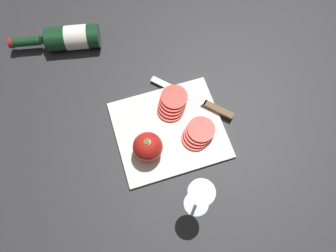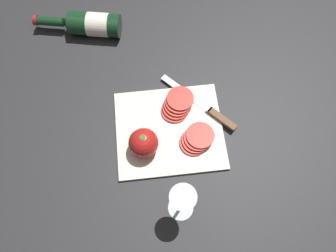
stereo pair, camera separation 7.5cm
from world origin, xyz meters
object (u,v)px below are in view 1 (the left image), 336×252
at_px(wine_glass, 200,196).
at_px(knife, 209,105).
at_px(whole_tomato, 148,147).
at_px(tomato_slice_stack_near, 172,103).
at_px(wine_bottle, 70,38).
at_px(tomato_slice_stack_far, 198,134).

relative_size(wine_glass, knife, 0.73).
relative_size(whole_tomato, tomato_slice_stack_near, 0.80).
height_order(wine_bottle, whole_tomato, whole_tomato).
bearing_deg(wine_glass, tomato_slice_stack_near, -95.11).
bearing_deg(knife, whole_tomato, 68.39).
distance_m(wine_bottle, wine_glass, 0.71).
relative_size(wine_bottle, wine_glass, 1.83).
xyz_separation_m(wine_bottle, knife, (-0.38, 0.38, -0.02)).
xyz_separation_m(wine_bottle, wine_glass, (-0.24, 0.66, 0.08)).
bearing_deg(tomato_slice_stack_near, tomato_slice_stack_far, 110.48).
relative_size(wine_bottle, tomato_slice_stack_near, 2.76).
distance_m(wine_bottle, tomato_slice_stack_near, 0.43).
height_order(knife, tomato_slice_stack_near, tomato_slice_stack_near).
height_order(wine_bottle, knife, wine_bottle).
bearing_deg(tomato_slice_stack_near, whole_tomato, 47.33).
distance_m(wine_glass, tomato_slice_stack_far, 0.23).
height_order(whole_tomato, knife, whole_tomato).
xyz_separation_m(wine_glass, tomato_slice_stack_near, (-0.03, -0.32, -0.09)).
height_order(wine_glass, knife, wine_glass).
xyz_separation_m(tomato_slice_stack_near, tomato_slice_stack_far, (-0.05, 0.12, -0.00)).
bearing_deg(wine_bottle, wine_glass, 109.70).
xyz_separation_m(whole_tomato, tomato_slice_stack_near, (-0.12, -0.13, -0.03)).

